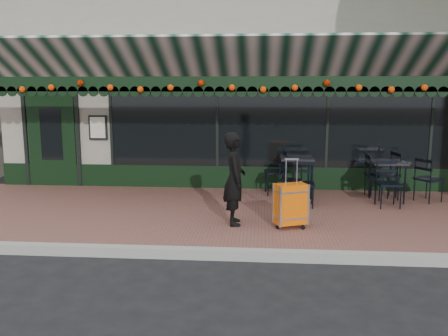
# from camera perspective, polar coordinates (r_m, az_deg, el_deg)

# --- Properties ---
(ground) EXTENTS (80.00, 80.00, 0.00)m
(ground) POSITION_cam_1_polar(r_m,az_deg,el_deg) (6.90, 4.52, -10.76)
(ground) COLOR black
(ground) RESTS_ON ground
(sidewalk) EXTENTS (18.00, 4.00, 0.15)m
(sidewalk) POSITION_cam_1_polar(r_m,az_deg,el_deg) (8.78, 4.54, -5.71)
(sidewalk) COLOR brown
(sidewalk) RESTS_ON ground
(curb) EXTENTS (18.00, 0.16, 0.15)m
(curb) POSITION_cam_1_polar(r_m,az_deg,el_deg) (6.80, 4.53, -10.41)
(curb) COLOR #9E9E99
(curb) RESTS_ON ground
(restaurant_building) EXTENTS (12.00, 9.60, 4.50)m
(restaurant_building) POSITION_cam_1_polar(r_m,az_deg,el_deg) (14.30, 4.69, 9.21)
(restaurant_building) COLOR gray
(restaurant_building) RESTS_ON ground
(woman) EXTENTS (0.44, 0.61, 1.54)m
(woman) POSITION_cam_1_polar(r_m,az_deg,el_deg) (7.80, 1.27, -1.29)
(woman) COLOR black
(woman) RESTS_ON sidewalk
(suitcase) EXTENTS (0.56, 0.45, 1.13)m
(suitcase) POSITION_cam_1_polar(r_m,az_deg,el_deg) (7.76, 8.02, -4.41)
(suitcase) COLOR #FA6607
(suitcase) RESTS_ON sidewalk
(cafe_table_a) EXTENTS (0.65, 0.65, 0.81)m
(cafe_table_a) POSITION_cam_1_polar(r_m,az_deg,el_deg) (9.95, 19.09, 0.34)
(cafe_table_a) COLOR black
(cafe_table_a) RESTS_ON sidewalk
(cafe_table_b) EXTENTS (0.67, 0.67, 0.82)m
(cafe_table_b) POSITION_cam_1_polar(r_m,az_deg,el_deg) (9.94, 8.75, 0.84)
(cafe_table_b) COLOR black
(cafe_table_b) RESTS_ON sidewalk
(chair_a_left) EXTENTS (0.57, 0.57, 0.97)m
(chair_a_left) POSITION_cam_1_polar(r_m,az_deg,el_deg) (10.16, 18.83, -0.84)
(chair_a_left) COLOR black
(chair_a_left) RESTS_ON sidewalk
(chair_a_right) EXTENTS (0.47, 0.47, 0.90)m
(chair_a_right) POSITION_cam_1_polar(r_m,az_deg,el_deg) (10.27, 17.92, -0.88)
(chair_a_right) COLOR black
(chair_a_right) RESTS_ON sidewalk
(chair_a_front) EXTENTS (0.46, 0.46, 0.88)m
(chair_a_front) POSITION_cam_1_polar(r_m,az_deg,el_deg) (9.49, 19.19, -1.87)
(chair_a_front) COLOR black
(chair_a_front) RESTS_ON sidewalk
(chair_a_extra) EXTENTS (0.62, 0.62, 0.89)m
(chair_a_extra) POSITION_cam_1_polar(r_m,az_deg,el_deg) (10.23, 23.43, -1.28)
(chair_a_extra) COLOR black
(chair_a_extra) RESTS_ON sidewalk
(chair_b_left) EXTENTS (0.52, 0.52, 0.93)m
(chair_b_left) POSITION_cam_1_polar(r_m,az_deg,el_deg) (10.08, 6.27, -0.55)
(chair_b_left) COLOR black
(chair_b_left) RESTS_ON sidewalk
(chair_b_right) EXTENTS (0.50, 0.50, 0.77)m
(chair_b_right) POSITION_cam_1_polar(r_m,az_deg,el_deg) (9.67, 7.98, -1.54)
(chair_b_right) COLOR black
(chair_b_right) RESTS_ON sidewalk
(chair_b_front) EXTENTS (0.44, 0.44, 0.86)m
(chair_b_front) POSITION_cam_1_polar(r_m,az_deg,el_deg) (9.13, 9.53, -1.97)
(chair_b_front) COLOR black
(chair_b_front) RESTS_ON sidewalk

